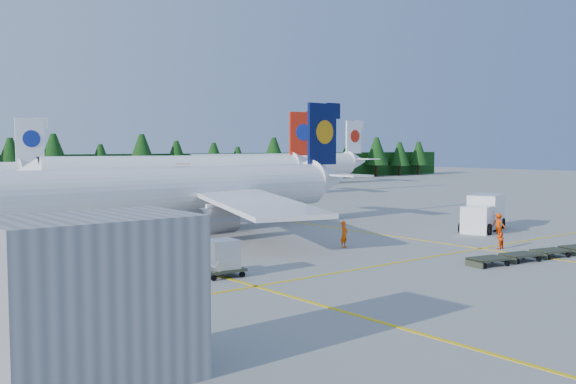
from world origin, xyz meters
TOP-DOWN VIEW (x-y plane):
  - ground at (0.00, 0.00)m, footprint 320.00×320.00m
  - taxi_stripe_a at (-14.00, 20.00)m, footprint 0.25×120.00m
  - taxi_stripe_b at (6.00, 20.00)m, footprint 0.25×120.00m
  - taxi_stripe_cross at (0.00, -6.00)m, footprint 80.00×0.25m
  - treeline_hedge at (0.00, 82.00)m, footprint 220.00×4.00m
  - terminal_building at (-26.00, -14.00)m, footprint 6.00×4.00m
  - airliner_navy at (-8.82, 14.91)m, footprint 40.42×33.21m
  - airliner_red at (10.80, 47.70)m, footprint 43.73×35.70m
  - airliner_far_right at (39.94, 63.09)m, footprint 43.85×5.03m
  - airstairs at (-15.53, 14.27)m, footprint 4.02×5.46m
  - service_truck at (14.77, -0.23)m, footprint 6.82×4.42m
  - dolly_train at (5.02, -10.86)m, footprint 11.44×3.15m
  - uld_pair at (-15.40, -2.35)m, footprint 5.32×2.89m
  - crew_a at (-1.29, 0.52)m, footprint 0.82×0.66m
  - crew_b at (6.94, -6.91)m, footprint 0.84×0.68m
  - crew_c at (13.68, -2.51)m, footprint 0.57×0.79m

SIDE VIEW (x-z plane):
  - ground at x=0.00m, z-range 0.00..0.00m
  - taxi_stripe_a at x=-14.00m, z-range 0.00..0.01m
  - taxi_stripe_b at x=6.00m, z-range 0.00..0.01m
  - taxi_stripe_cross at x=0.00m, z-range 0.00..0.01m
  - dolly_train at x=5.02m, z-range 0.38..0.51m
  - airstairs at x=-15.53m, z-range -1.02..2.59m
  - crew_b at x=6.94m, z-range 0.00..1.63m
  - crew_c at x=13.68m, z-range 0.00..1.79m
  - crew_a at x=-1.29m, z-range 0.00..1.93m
  - uld_pair at x=-15.40m, z-range 0.31..2.07m
  - service_truck at x=14.77m, z-range -0.02..3.08m
  - terminal_building at x=-26.00m, z-range 0.00..5.20m
  - treeline_hedge at x=0.00m, z-range 0.00..6.00m
  - airliner_navy at x=-8.82m, z-range -2.34..9.41m
  - airliner_red at x=10.80m, z-range -2.55..10.24m
  - airliner_far_right at x=39.94m, z-range -2.38..10.38m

